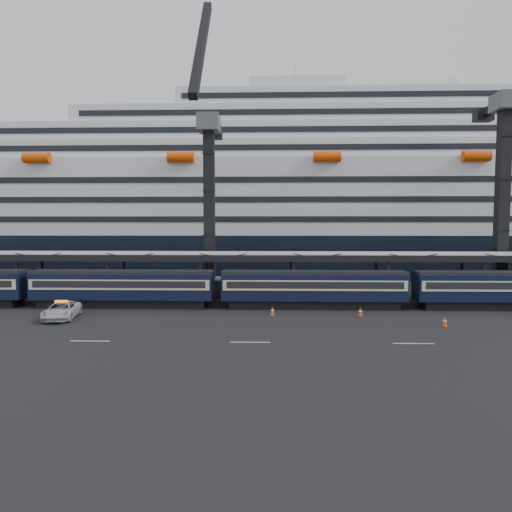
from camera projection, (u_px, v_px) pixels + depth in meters
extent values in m
plane|color=black|center=(423.00, 331.00, 37.31)|extent=(260.00, 260.00, 0.00)
cube|color=beige|center=(90.00, 341.00, 34.09)|extent=(3.00, 0.15, 0.02)
cube|color=beige|center=(250.00, 342.00, 33.73)|extent=(3.00, 0.15, 0.02)
cube|color=beige|center=(414.00, 343.00, 33.38)|extent=(3.00, 0.15, 0.02)
cube|color=black|center=(123.00, 303.00, 48.07)|extent=(17.48, 2.40, 0.90)
cube|color=black|center=(123.00, 286.00, 47.95)|extent=(19.00, 2.80, 2.70)
cube|color=beige|center=(123.00, 283.00, 47.93)|extent=(18.62, 2.92, 1.05)
cube|color=black|center=(123.00, 283.00, 47.92)|extent=(17.86, 2.98, 0.70)
cube|color=black|center=(123.00, 272.00, 47.84)|extent=(19.00, 2.50, 0.35)
cube|color=black|center=(313.00, 304.00, 47.48)|extent=(17.48, 2.40, 0.90)
cube|color=black|center=(313.00, 287.00, 47.36)|extent=(19.00, 2.80, 2.70)
cube|color=beige|center=(313.00, 284.00, 47.34)|extent=(18.62, 2.92, 1.05)
cube|color=black|center=(313.00, 283.00, 47.33)|extent=(17.86, 2.98, 0.70)
cube|color=black|center=(314.00, 272.00, 47.25)|extent=(19.00, 2.50, 0.35)
cube|color=black|center=(508.00, 305.00, 46.89)|extent=(17.48, 2.40, 0.90)
cube|color=black|center=(509.00, 287.00, 46.77)|extent=(19.00, 2.80, 2.70)
cube|color=beige|center=(509.00, 285.00, 46.75)|extent=(18.62, 2.92, 1.05)
cube|color=black|center=(509.00, 284.00, 46.74)|extent=(17.86, 2.98, 0.70)
cube|color=black|center=(509.00, 273.00, 46.66)|extent=(19.00, 2.50, 0.35)
cube|color=#9C9EA4|center=(382.00, 254.00, 50.89)|extent=(130.00, 6.00, 0.25)
cube|color=black|center=(389.00, 259.00, 47.92)|extent=(130.00, 0.25, 0.70)
cube|color=black|center=(376.00, 255.00, 53.90)|extent=(130.00, 0.25, 0.70)
cube|color=black|center=(17.00, 280.00, 49.47)|extent=(0.25, 0.25, 5.40)
cube|color=black|center=(43.00, 274.00, 55.05)|extent=(0.25, 0.25, 5.40)
cube|color=black|center=(108.00, 280.00, 49.17)|extent=(0.25, 0.25, 5.40)
cube|color=black|center=(125.00, 274.00, 54.76)|extent=(0.25, 0.25, 5.40)
cube|color=black|center=(200.00, 281.00, 48.88)|extent=(0.25, 0.25, 5.40)
cube|color=black|center=(207.00, 275.00, 54.46)|extent=(0.25, 0.25, 5.40)
cube|color=black|center=(294.00, 281.00, 48.58)|extent=(0.25, 0.25, 5.40)
cube|color=black|center=(291.00, 275.00, 54.17)|extent=(0.25, 0.25, 5.40)
cube|color=black|center=(388.00, 281.00, 48.29)|extent=(0.25, 0.25, 5.40)
cube|color=black|center=(376.00, 275.00, 53.87)|extent=(0.25, 0.25, 5.40)
cube|color=black|center=(484.00, 282.00, 47.99)|extent=(0.25, 0.25, 5.40)
cube|color=black|center=(461.00, 276.00, 53.57)|extent=(0.25, 0.25, 5.40)
cube|color=black|center=(339.00, 253.00, 82.93)|extent=(200.00, 28.00, 7.00)
cube|color=silver|center=(339.00, 201.00, 82.27)|extent=(190.00, 26.88, 12.00)
cube|color=silver|center=(340.00, 159.00, 81.74)|extent=(160.00, 24.64, 3.00)
cube|color=black|center=(352.00, 147.00, 69.41)|extent=(153.60, 0.12, 0.90)
cube|color=silver|center=(340.00, 142.00, 81.54)|extent=(124.00, 21.84, 3.00)
cube|color=black|center=(351.00, 129.00, 70.60)|extent=(119.04, 0.12, 0.90)
cube|color=silver|center=(340.00, 125.00, 81.33)|extent=(90.00, 19.04, 3.00)
cube|color=black|center=(350.00, 111.00, 71.78)|extent=(86.40, 0.12, 0.90)
cube|color=silver|center=(340.00, 107.00, 81.12)|extent=(56.00, 16.24, 3.00)
cube|color=black|center=(348.00, 94.00, 72.97)|extent=(53.76, 0.12, 0.90)
cube|color=silver|center=(295.00, 93.00, 81.18)|extent=(16.00, 12.00, 2.50)
cylinder|color=silver|center=(455.00, 89.00, 80.32)|extent=(2.80, 2.80, 3.00)
cylinder|color=#EE4A07|center=(37.00, 158.00, 69.28)|extent=(4.00, 1.60, 1.60)
cylinder|color=#EE4A07|center=(181.00, 157.00, 68.63)|extent=(4.00, 1.60, 1.60)
cylinder|color=#EE4A07|center=(327.00, 157.00, 67.98)|extent=(4.00, 1.60, 1.60)
cylinder|color=#EE4A07|center=(476.00, 156.00, 67.33)|extent=(4.00, 1.60, 1.60)
cube|color=#45484C|center=(210.00, 286.00, 56.77)|extent=(4.50, 4.50, 2.00)
cube|color=black|center=(209.00, 206.00, 56.08)|extent=(1.30, 1.30, 18.00)
cube|color=#45484C|center=(209.00, 123.00, 55.38)|extent=(2.60, 3.20, 2.00)
cube|color=black|center=(201.00, 46.00, 49.13)|extent=(0.90, 12.26, 14.37)
cube|color=black|center=(211.00, 128.00, 57.89)|extent=(0.90, 5.04, 0.90)
cube|color=black|center=(214.00, 133.00, 60.42)|extent=(2.20, 1.60, 1.60)
cube|color=#45484C|center=(499.00, 289.00, 54.74)|extent=(4.50, 4.50, 2.00)
cube|color=black|center=(502.00, 197.00, 53.97)|extent=(1.30, 1.30, 20.00)
cube|color=#45484C|center=(506.00, 102.00, 53.21)|extent=(2.60, 3.20, 2.00)
cube|color=black|center=(494.00, 108.00, 56.00)|extent=(0.90, 5.60, 0.90)
cube|color=black|center=(483.00, 115.00, 58.81)|extent=(2.20, 1.60, 1.60)
imported|color=#B6BABE|center=(62.00, 310.00, 42.14)|extent=(3.47, 5.93, 1.55)
cube|color=#EE4A07|center=(68.00, 317.00, 42.69)|extent=(0.44, 0.44, 0.05)
cone|color=#EE4A07|center=(68.00, 313.00, 42.66)|extent=(0.37, 0.37, 0.83)
cylinder|color=white|center=(68.00, 313.00, 42.66)|extent=(0.31, 0.31, 0.14)
cube|color=#EE4A07|center=(272.00, 315.00, 43.88)|extent=(0.44, 0.44, 0.05)
cone|color=#EE4A07|center=(272.00, 310.00, 43.85)|extent=(0.37, 0.37, 0.83)
cylinder|color=white|center=(272.00, 310.00, 43.85)|extent=(0.31, 0.31, 0.14)
cube|color=#EE4A07|center=(360.00, 316.00, 43.48)|extent=(0.43, 0.43, 0.05)
cone|color=#EE4A07|center=(360.00, 311.00, 43.45)|extent=(0.36, 0.36, 0.81)
cylinder|color=white|center=(360.00, 311.00, 43.45)|extent=(0.31, 0.31, 0.14)
cube|color=#EE4A07|center=(445.00, 326.00, 39.09)|extent=(0.44, 0.44, 0.05)
cone|color=#EE4A07|center=(445.00, 321.00, 39.06)|extent=(0.37, 0.37, 0.83)
cylinder|color=white|center=(445.00, 321.00, 39.06)|extent=(0.31, 0.31, 0.14)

